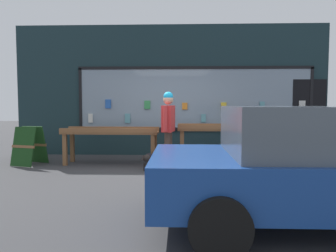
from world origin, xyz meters
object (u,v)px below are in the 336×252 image
(display_table_left, at_px, (111,135))
(sandwich_board_sign, at_px, (30,146))
(display_table_right, at_px, (226,133))
(small_dog, at_px, (150,158))
(person_browsing, at_px, (168,124))
(parked_car, at_px, (327,164))

(display_table_left, relative_size, sandwich_board_sign, 2.53)
(sandwich_board_sign, bearing_deg, display_table_right, 17.18)
(display_table_left, bearing_deg, display_table_right, -0.00)
(small_dog, bearing_deg, person_browsing, -21.86)
(person_browsing, height_order, small_dog, person_browsing)
(display_table_left, relative_size, small_dog, 4.95)
(display_table_right, xyz_separation_m, sandwich_board_sign, (-4.62, -0.18, -0.30))
(display_table_right, height_order, parked_car, parked_car)
(display_table_right, xyz_separation_m, small_dog, (-1.73, -0.70, -0.49))
(display_table_right, relative_size, person_browsing, 1.33)
(person_browsing, xyz_separation_m, sandwich_board_sign, (-3.28, 0.27, -0.54))
(display_table_right, bearing_deg, display_table_left, 180.00)
(small_dog, bearing_deg, display_table_left, 91.01)
(small_dog, distance_m, sandwich_board_sign, 2.95)
(display_table_left, distance_m, person_browsing, 1.49)
(display_table_left, xyz_separation_m, person_browsing, (1.39, -0.45, 0.31))
(display_table_left, height_order, sandwich_board_sign, sandwich_board_sign)
(person_browsing, distance_m, sandwich_board_sign, 3.34)
(display_table_left, height_order, person_browsing, person_browsing)
(display_table_left, relative_size, person_browsing, 1.33)
(display_table_left, height_order, parked_car, parked_car)
(sandwich_board_sign, bearing_deg, display_table_left, 20.45)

